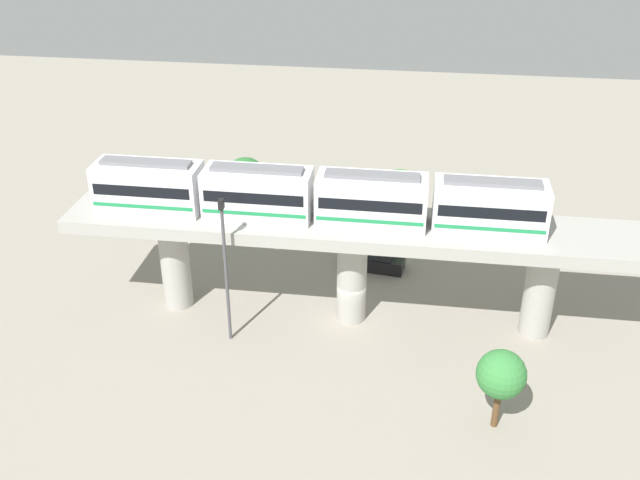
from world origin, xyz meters
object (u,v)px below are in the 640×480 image
(parked_car_black, at_px, (376,259))
(parked_car_orange, at_px, (480,234))
(train, at_px, (314,196))
(tree_mid_lot, at_px, (501,375))
(tree_far_corner, at_px, (400,191))
(signal_post, at_px, (225,265))
(tree_near_viaduct, at_px, (246,178))

(parked_car_black, relative_size, parked_car_orange, 1.00)
(parked_car_black, xyz_separation_m, parked_car_orange, (-4.93, 7.66, 0.00))
(train, height_order, tree_mid_lot, train)
(tree_far_corner, relative_size, signal_post, 0.54)
(tree_mid_lot, relative_size, tree_far_corner, 0.90)
(tree_mid_lot, bearing_deg, parked_car_black, -154.23)
(parked_car_orange, height_order, tree_near_viaduct, tree_near_viaduct)
(train, bearing_deg, tree_mid_lot, 50.78)
(parked_car_black, distance_m, tree_mid_lot, 17.48)
(tree_far_corner, bearing_deg, parked_car_black, -12.15)
(parked_car_black, relative_size, tree_mid_lot, 0.93)
(tree_near_viaduct, bearing_deg, train, 29.54)
(parked_car_orange, relative_size, signal_post, 0.46)
(train, height_order, tree_far_corner, train)
(tree_near_viaduct, distance_m, tree_far_corner, 12.60)
(parked_car_orange, xyz_separation_m, tree_near_viaduct, (-2.15, -18.91, 2.61))
(tree_near_viaduct, xyz_separation_m, signal_post, (17.04, 2.92, 1.98))
(tree_near_viaduct, height_order, tree_far_corner, tree_far_corner)
(parked_car_orange, distance_m, tree_far_corner, 7.00)
(signal_post, bearing_deg, parked_car_black, 140.09)
(parked_car_orange, bearing_deg, parked_car_black, -50.59)
(train, height_order, parked_car_orange, train)
(tree_near_viaduct, height_order, signal_post, signal_post)
(tree_near_viaduct, bearing_deg, tree_far_corner, 85.43)
(parked_car_orange, height_order, signal_post, signal_post)
(tree_far_corner, bearing_deg, train, -20.89)
(parked_car_orange, bearing_deg, train, -37.55)
(parked_car_orange, height_order, tree_mid_lot, tree_mid_lot)
(parked_car_black, distance_m, parked_car_orange, 9.11)
(tree_near_viaduct, xyz_separation_m, tree_mid_lot, (22.64, 18.76, 0.03))
(tree_near_viaduct, bearing_deg, tree_mid_lot, 39.64)
(parked_car_black, distance_m, signal_post, 13.77)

